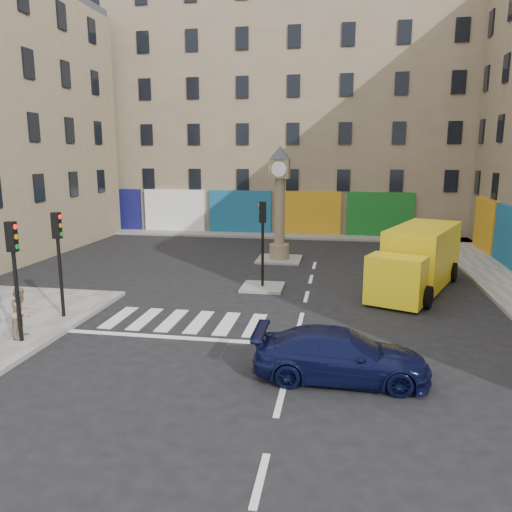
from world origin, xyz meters
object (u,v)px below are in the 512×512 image
(traffic_light_left_near, at_px, (14,262))
(traffic_light_island, at_px, (263,230))
(traffic_light_left_far, at_px, (58,248))
(yellow_van, at_px, (418,259))
(clock_pillar, at_px, (280,196))
(navy_sedan, at_px, (341,355))
(pedestrian_tan, at_px, (22,312))

(traffic_light_left_near, xyz_separation_m, traffic_light_island, (6.30, 7.80, -0.03))
(traffic_light_left_far, xyz_separation_m, yellow_van, (12.98, 6.61, -1.30))
(clock_pillar, height_order, navy_sedan, clock_pillar)
(traffic_light_left_near, height_order, clock_pillar, clock_pillar)
(traffic_light_left_near, xyz_separation_m, navy_sedan, (9.70, -0.74, -1.96))
(traffic_light_left_far, distance_m, traffic_light_island, 8.30)
(clock_pillar, height_order, pedestrian_tan, clock_pillar)
(traffic_light_left_near, distance_m, traffic_light_island, 10.03)
(clock_pillar, xyz_separation_m, navy_sedan, (3.40, -14.54, -2.89))
(traffic_light_left_far, relative_size, clock_pillar, 0.61)
(traffic_light_island, height_order, yellow_van, traffic_light_island)
(navy_sedan, distance_m, yellow_van, 10.31)
(traffic_light_left_far, xyz_separation_m, navy_sedan, (9.70, -3.14, -1.96))
(yellow_van, relative_size, pedestrian_tan, 4.70)
(traffic_light_left_far, distance_m, yellow_van, 14.62)
(traffic_light_island, height_order, pedestrian_tan, traffic_light_island)
(traffic_light_left_near, height_order, yellow_van, traffic_light_left_near)
(traffic_light_left_far, distance_m, clock_pillar, 13.05)
(traffic_light_left_near, distance_m, pedestrian_tan, 1.70)
(traffic_light_left_far, bearing_deg, pedestrian_tan, -93.91)
(traffic_light_left_far, relative_size, navy_sedan, 0.81)
(traffic_light_island, bearing_deg, navy_sedan, -68.28)
(clock_pillar, relative_size, pedestrian_tan, 3.78)
(traffic_light_left_far, distance_m, pedestrian_tan, 2.67)
(clock_pillar, xyz_separation_m, yellow_van, (6.68, -4.78, -2.23))
(navy_sedan, bearing_deg, traffic_light_left_far, 71.99)
(traffic_light_island, bearing_deg, yellow_van, 10.28)
(traffic_light_left_near, relative_size, navy_sedan, 0.81)
(traffic_light_island, distance_m, navy_sedan, 9.40)
(pedestrian_tan, bearing_deg, navy_sedan, -103.30)
(traffic_light_left_far, bearing_deg, traffic_light_island, 40.60)
(pedestrian_tan, bearing_deg, clock_pillar, -32.73)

